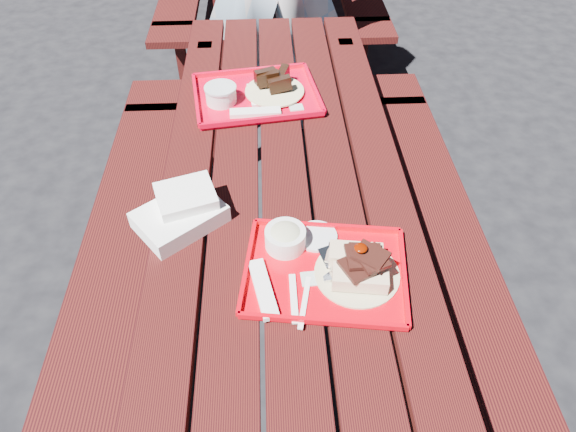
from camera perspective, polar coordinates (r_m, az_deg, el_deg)
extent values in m
plane|color=black|center=(2.09, -0.20, -13.07)|extent=(60.00, 60.00, 0.00)
cube|color=#40110C|center=(1.54, -11.51, 1.21)|extent=(0.14, 2.40, 0.04)
cube|color=#40110C|center=(1.52, -5.93, 1.42)|extent=(0.14, 2.40, 0.04)
cube|color=#40110C|center=(1.52, -0.27, 1.61)|extent=(0.14, 2.40, 0.04)
cube|color=#40110C|center=(1.53, 5.35, 1.79)|extent=(0.14, 2.40, 0.04)
cube|color=#40110C|center=(1.56, 10.84, 1.95)|extent=(0.14, 2.40, 0.04)
cube|color=#40110C|center=(1.82, -18.93, -5.96)|extent=(0.25, 2.40, 0.04)
cube|color=#40110C|center=(2.55, -14.31, 5.64)|extent=(0.06, 0.06, 0.42)
cube|color=#40110C|center=(1.85, 18.11, -4.63)|extent=(0.25, 2.40, 0.04)
cube|color=#40110C|center=(2.57, 12.02, 6.48)|extent=(0.06, 0.06, 0.42)
cube|color=#40110C|center=(2.50, -8.25, 10.62)|extent=(0.06, 0.06, 0.75)
cube|color=#40110C|center=(2.51, 5.73, 11.05)|extent=(0.06, 0.06, 0.75)
cube|color=#40110C|center=(2.46, -1.27, 11.98)|extent=(1.40, 0.06, 0.04)
cube|color=#40110C|center=(3.48, -11.84, 17.46)|extent=(0.06, 0.06, 0.42)
cube|color=#40110C|center=(3.49, 8.27, 18.06)|extent=(0.06, 0.06, 0.42)
cube|color=#40110C|center=(3.27, -7.37, 19.39)|extent=(0.06, 0.06, 0.75)
cube|color=#40110C|center=(3.27, 3.79, 19.72)|extent=(0.06, 0.06, 0.75)
cube|color=#40110C|center=(3.23, -1.81, 20.52)|extent=(1.40, 0.06, 0.04)
cube|color=red|center=(1.31, 4.10, -6.36)|extent=(0.43, 0.35, 0.01)
cube|color=red|center=(1.40, 4.36, -1.15)|extent=(0.39, 0.06, 0.02)
cube|color=red|center=(1.21, 3.85, -11.59)|extent=(0.39, 0.06, 0.02)
cube|color=red|center=(1.31, 12.77, -6.45)|extent=(0.05, 0.30, 0.02)
cube|color=red|center=(1.31, -4.54, -5.39)|extent=(0.05, 0.30, 0.02)
cylinder|color=#C2BA8B|center=(1.30, 7.66, -6.34)|extent=(0.21, 0.21, 0.01)
cube|color=beige|center=(1.26, 8.02, -6.82)|extent=(0.14, 0.08, 0.04)
cube|color=beige|center=(1.31, 7.56, -4.36)|extent=(0.14, 0.08, 0.04)
ellipsoid|color=#560F00|center=(1.22, 8.14, -3.20)|extent=(0.03, 0.03, 0.01)
cylinder|color=white|center=(1.34, -0.30, -2.51)|extent=(0.11, 0.11, 0.05)
ellipsoid|color=beige|center=(1.33, -0.30, -2.04)|extent=(0.09, 0.09, 0.04)
cylinder|color=silver|center=(1.37, 3.19, -2.25)|extent=(0.11, 0.11, 0.01)
cube|color=white|center=(1.26, -2.78, -8.08)|extent=(0.08, 0.18, 0.01)
cube|color=white|center=(1.25, 0.63, -9.12)|extent=(0.02, 0.14, 0.01)
cube|color=white|center=(1.24, 1.85, -9.55)|extent=(0.04, 0.15, 0.00)
cube|color=silver|center=(1.28, 2.46, -6.99)|extent=(0.05, 0.05, 0.00)
cube|color=red|center=(1.93, -3.56, 13.08)|extent=(0.47, 0.39, 0.01)
cube|color=red|center=(2.06, -4.28, 15.83)|extent=(0.43, 0.07, 0.02)
cube|color=red|center=(1.78, -2.79, 10.69)|extent=(0.43, 0.07, 0.02)
cube|color=red|center=(1.95, 2.89, 14.09)|extent=(0.06, 0.33, 0.02)
cube|color=red|center=(1.91, -10.16, 12.63)|extent=(0.06, 0.33, 0.02)
cube|color=white|center=(1.93, -2.09, 13.48)|extent=(0.17, 0.17, 0.01)
cylinder|color=beige|center=(1.92, -1.50, 13.72)|extent=(0.22, 0.22, 0.01)
cylinder|color=silver|center=(1.88, -7.46, 13.14)|extent=(0.11, 0.11, 0.05)
cylinder|color=silver|center=(1.87, -7.55, 13.94)|extent=(0.11, 0.11, 0.01)
cube|color=silver|center=(1.82, -3.65, 11.43)|extent=(0.18, 0.05, 0.01)
cube|color=silver|center=(1.85, 0.92, 11.96)|extent=(0.05, 0.05, 0.00)
cube|color=white|center=(1.44, -11.92, -0.11)|extent=(0.28, 0.27, 0.05)
cube|color=white|center=(1.43, -11.26, 2.10)|extent=(0.18, 0.17, 0.04)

